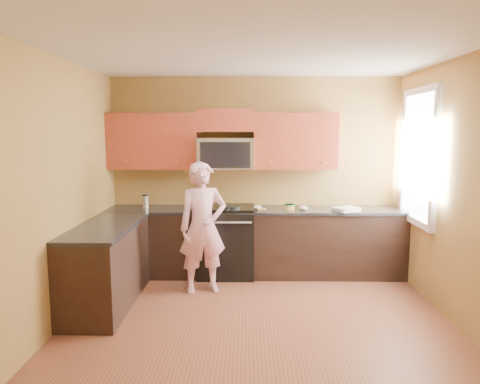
{
  "coord_description": "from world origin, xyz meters",
  "views": [
    {
      "loc": [
        -0.11,
        -4.25,
        1.96
      ],
      "look_at": [
        -0.2,
        1.3,
        1.2
      ],
      "focal_mm": 33.37,
      "sensor_mm": 36.0,
      "label": 1
    }
  ],
  "objects_px": {
    "stove": "(226,241)",
    "butter_tub": "(290,210)",
    "woman": "(203,227)",
    "frying_pan": "(231,210)",
    "microwave": "(226,169)",
    "travel_mug": "(146,207)"
  },
  "relations": [
    {
      "from": "woman",
      "to": "butter_tub",
      "type": "xyz_separation_m",
      "value": [
        1.1,
        0.55,
        0.12
      ]
    },
    {
      "from": "microwave",
      "to": "woman",
      "type": "xyz_separation_m",
      "value": [
        -0.25,
        -0.75,
        -0.65
      ]
    },
    {
      "from": "stove",
      "to": "butter_tub",
      "type": "distance_m",
      "value": 0.97
    },
    {
      "from": "stove",
      "to": "travel_mug",
      "type": "relative_size",
      "value": 5.31
    },
    {
      "from": "microwave",
      "to": "butter_tub",
      "type": "xyz_separation_m",
      "value": [
        0.86,
        -0.2,
        -0.53
      ]
    },
    {
      "from": "microwave",
      "to": "woman",
      "type": "bearing_deg",
      "value": -108.25
    },
    {
      "from": "woman",
      "to": "frying_pan",
      "type": "distance_m",
      "value": 0.52
    },
    {
      "from": "woman",
      "to": "frying_pan",
      "type": "xyz_separation_m",
      "value": [
        0.33,
        0.37,
        0.15
      ]
    },
    {
      "from": "microwave",
      "to": "butter_tub",
      "type": "relative_size",
      "value": 5.61
    },
    {
      "from": "stove",
      "to": "microwave",
      "type": "xyz_separation_m",
      "value": [
        0.0,
        0.12,
        0.97
      ]
    },
    {
      "from": "microwave",
      "to": "frying_pan",
      "type": "distance_m",
      "value": 0.63
    },
    {
      "from": "woman",
      "to": "butter_tub",
      "type": "height_order",
      "value": "woman"
    },
    {
      "from": "frying_pan",
      "to": "butter_tub",
      "type": "xyz_separation_m",
      "value": [
        0.78,
        0.18,
        -0.03
      ]
    },
    {
      "from": "stove",
      "to": "microwave",
      "type": "distance_m",
      "value": 0.98
    },
    {
      "from": "woman",
      "to": "frying_pan",
      "type": "relative_size",
      "value": 3.88
    },
    {
      "from": "microwave",
      "to": "travel_mug",
      "type": "relative_size",
      "value": 4.25
    },
    {
      "from": "butter_tub",
      "to": "travel_mug",
      "type": "height_order",
      "value": "travel_mug"
    },
    {
      "from": "microwave",
      "to": "butter_tub",
      "type": "distance_m",
      "value": 1.03
    },
    {
      "from": "stove",
      "to": "woman",
      "type": "height_order",
      "value": "woman"
    },
    {
      "from": "microwave",
      "to": "travel_mug",
      "type": "height_order",
      "value": "microwave"
    },
    {
      "from": "butter_tub",
      "to": "woman",
      "type": "bearing_deg",
      "value": -153.59
    },
    {
      "from": "woman",
      "to": "butter_tub",
      "type": "bearing_deg",
      "value": 8.48
    }
  ]
}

